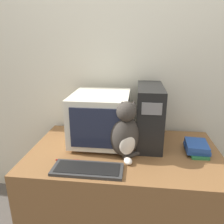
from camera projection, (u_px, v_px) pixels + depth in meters
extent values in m
cube|color=beige|center=(129.00, 68.00, 1.84)|extent=(7.00, 0.05, 2.50)
cube|color=brown|center=(124.00, 192.00, 1.68)|extent=(1.35, 0.80, 0.72)
cube|color=beige|center=(101.00, 140.00, 1.70)|extent=(0.29, 0.27, 0.02)
cube|color=beige|center=(101.00, 117.00, 1.64)|extent=(0.42, 0.45, 0.35)
cube|color=#1E2338|center=(95.00, 129.00, 1.42)|extent=(0.33, 0.01, 0.28)
cube|color=black|center=(149.00, 115.00, 1.63)|extent=(0.18, 0.46, 0.44)
cube|color=slate|center=(152.00, 109.00, 1.37)|extent=(0.13, 0.01, 0.08)
cube|color=#2D2D2D|center=(88.00, 169.00, 1.32)|extent=(0.43, 0.17, 0.02)
cube|color=black|center=(88.00, 168.00, 1.31)|extent=(0.39, 0.13, 0.00)
ellipsoid|color=#38332D|center=(125.00, 136.00, 1.46)|extent=(0.24, 0.24, 0.29)
ellipsoid|color=beige|center=(127.00, 143.00, 1.40)|extent=(0.12, 0.08, 0.16)
sphere|color=#38332D|center=(126.00, 111.00, 1.37)|extent=(0.16, 0.16, 0.13)
cone|color=#38332D|center=(122.00, 104.00, 1.35)|extent=(0.04, 0.04, 0.04)
cone|color=#38332D|center=(134.00, 103.00, 1.36)|extent=(0.04, 0.04, 0.04)
ellipsoid|color=beige|center=(128.00, 161.00, 1.39)|extent=(0.07, 0.09, 0.04)
cylinder|color=#38332D|center=(137.00, 153.00, 1.49)|extent=(0.20, 0.17, 0.03)
cube|color=#28703D|center=(197.00, 152.00, 1.53)|extent=(0.12, 0.21, 0.02)
cube|color=#234793|center=(197.00, 148.00, 1.52)|extent=(0.16, 0.18, 0.02)
cube|color=#234793|center=(197.00, 145.00, 1.52)|extent=(0.16, 0.20, 0.03)
cylinder|color=maroon|center=(68.00, 160.00, 1.43)|extent=(0.16, 0.02, 0.01)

